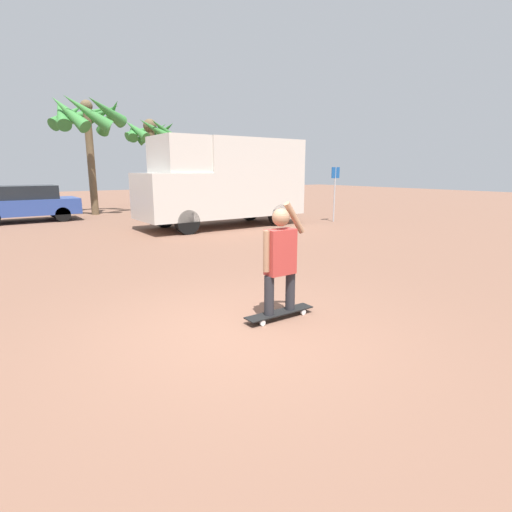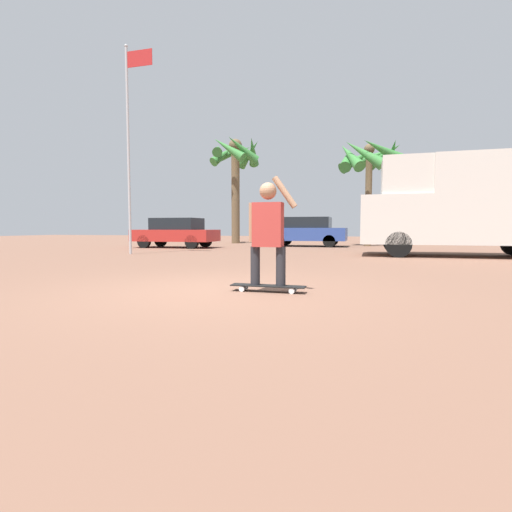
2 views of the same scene
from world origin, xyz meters
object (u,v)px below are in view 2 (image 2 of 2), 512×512
object	(u,v)px
person_skateboarder	(268,227)
flagpole	(130,136)
palm_tree_near_van	(445,173)
parked_car_red	(176,232)
skateboard	(268,286)
palm_tree_far_left	(236,160)
camper_van	(465,203)
parked_car_blue	(307,231)
palm_tree_center_background	(369,159)

from	to	relation	value
person_skateboarder	flagpole	distance (m)	10.19
person_skateboarder	palm_tree_near_van	distance (m)	19.96
parked_car_red	palm_tree_near_van	bearing A→B (deg)	29.67
flagpole	skateboard	bearing A→B (deg)	-45.40
palm_tree_far_left	camper_van	bearing A→B (deg)	-38.88
flagpole	palm_tree_near_van	bearing A→B (deg)	44.89
palm_tree_near_van	palm_tree_far_left	xyz separation A→B (m)	(-11.93, -1.31, 1.10)
parked_car_blue	person_skateboarder	bearing A→B (deg)	-83.39
parked_car_blue	palm_tree_center_background	xyz separation A→B (m)	(2.97, 1.23, 3.72)
parked_car_red	flagpole	distance (m)	5.91
camper_van	parked_car_red	bearing A→B (deg)	166.80
camper_van	parked_car_blue	bearing A→B (deg)	135.81
parked_car_blue	flagpole	distance (m)	9.97
skateboard	flagpole	bearing A→B (deg)	134.60
palm_tree_center_background	flagpole	xyz separation A→B (m)	(-8.04, -9.11, -0.33)
parked_car_red	person_skateboarder	bearing A→B (deg)	-57.13
palm_tree_far_left	flagpole	xyz separation A→B (m)	(-0.22, -10.79, -0.92)
palm_tree_near_van	palm_tree_center_background	bearing A→B (deg)	-143.94
camper_van	flagpole	world-z (taller)	flagpole
skateboard	flagpole	distance (m)	10.49
camper_van	person_skateboarder	bearing A→B (deg)	-116.24
flagpole	palm_tree_center_background	bearing A→B (deg)	48.56
person_skateboarder	palm_tree_near_van	bearing A→B (deg)	74.24
person_skateboarder	camper_van	size ratio (longest dim) A/B	0.25
flagpole	parked_car_red	bearing A→B (deg)	98.81
person_skateboarder	parked_car_red	world-z (taller)	person_skateboarder
parked_car_red	skateboard	bearing A→B (deg)	-57.12
parked_car_red	palm_tree_near_van	xyz separation A→B (m)	(12.88, 7.34, 3.25)
palm_tree_far_left	skateboard	bearing A→B (deg)	-69.61
palm_tree_near_van	parked_car_red	bearing A→B (deg)	-150.33
camper_van	parked_car_blue	xyz separation A→B (m)	(-6.08, 5.91, -0.98)
skateboard	palm_tree_near_van	bearing A→B (deg)	74.24
camper_van	palm_tree_center_background	size ratio (longest dim) A/B	1.14
parked_car_red	palm_tree_near_van	distance (m)	15.18
palm_tree_far_left	flagpole	world-z (taller)	flagpole
palm_tree_near_van	palm_tree_far_left	bearing A→B (deg)	-173.74
parked_car_red	palm_tree_far_left	world-z (taller)	palm_tree_far_left
palm_tree_center_background	palm_tree_near_van	bearing A→B (deg)	36.06
skateboard	palm_tree_near_van	size ratio (longest dim) A/B	0.22
palm_tree_near_van	palm_tree_far_left	size ratio (longest dim) A/B	0.79
parked_car_red	palm_tree_near_van	size ratio (longest dim) A/B	0.78
person_skateboarder	palm_tree_far_left	xyz separation A→B (m)	(-6.57, 17.67, 4.14)
palm_tree_center_background	camper_van	bearing A→B (deg)	-66.48
parked_car_blue	flagpole	bearing A→B (deg)	-122.79
skateboard	parked_car_red	size ratio (longest dim) A/B	0.28
palm_tree_center_background	flagpole	bearing A→B (deg)	-131.44
parked_car_red	flagpole	xyz separation A→B (m)	(0.74, -4.76, 3.43)
skateboard	parked_car_red	xyz separation A→B (m)	(-7.53, 11.64, 0.66)
parked_car_blue	camper_van	bearing A→B (deg)	-44.19
skateboard	person_skateboarder	size ratio (longest dim) A/B	0.70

